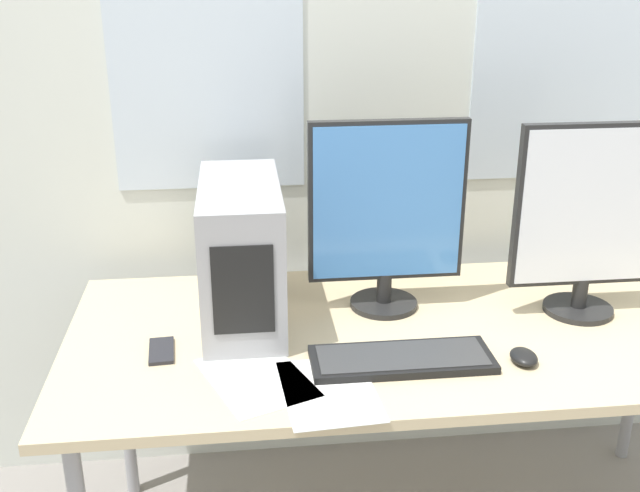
% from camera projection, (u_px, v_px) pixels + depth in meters
% --- Properties ---
extents(wall_back, '(8.00, 0.07, 2.70)m').
position_uv_depth(wall_back, '(387.00, 69.00, 2.31)').
color(wall_back, silver).
rests_on(wall_back, ground_plane).
extents(desk, '(1.88, 0.84, 0.74)m').
position_uv_depth(desk, '(418.00, 343.00, 2.04)').
color(desk, '#D1BA8E').
rests_on(desk, ground_plane).
extents(pc_tower, '(0.21, 0.50, 0.38)m').
position_uv_depth(pc_tower, '(242.00, 252.00, 2.02)').
color(pc_tower, '#9E9EA3').
rests_on(pc_tower, desk).
extents(monitor_main, '(0.43, 0.19, 0.54)m').
position_uv_depth(monitor_main, '(387.00, 213.00, 2.04)').
color(monitor_main, black).
rests_on(monitor_main, desk).
extents(monitor_right_near, '(0.42, 0.19, 0.54)m').
position_uv_depth(monitor_right_near, '(591.00, 217.00, 2.01)').
color(monitor_right_near, black).
rests_on(monitor_right_near, desk).
extents(keyboard, '(0.45, 0.16, 0.02)m').
position_uv_depth(keyboard, '(402.00, 359.00, 1.84)').
color(keyboard, black).
rests_on(keyboard, desk).
extents(mouse, '(0.06, 0.09, 0.03)m').
position_uv_depth(mouse, '(524.00, 357.00, 1.84)').
color(mouse, black).
rests_on(mouse, desk).
extents(cell_phone, '(0.07, 0.13, 0.01)m').
position_uv_depth(cell_phone, '(161.00, 351.00, 1.89)').
color(cell_phone, '#232328').
rests_on(cell_phone, desk).
extents(paper_sheet_left, '(0.23, 0.31, 0.00)m').
position_uv_depth(paper_sheet_left, '(329.00, 391.00, 1.72)').
color(paper_sheet_left, white).
rests_on(paper_sheet_left, desk).
extents(paper_sheet_front, '(0.31, 0.35, 0.00)m').
position_uv_depth(paper_sheet_front, '(256.00, 378.00, 1.78)').
color(paper_sheet_front, white).
rests_on(paper_sheet_front, desk).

